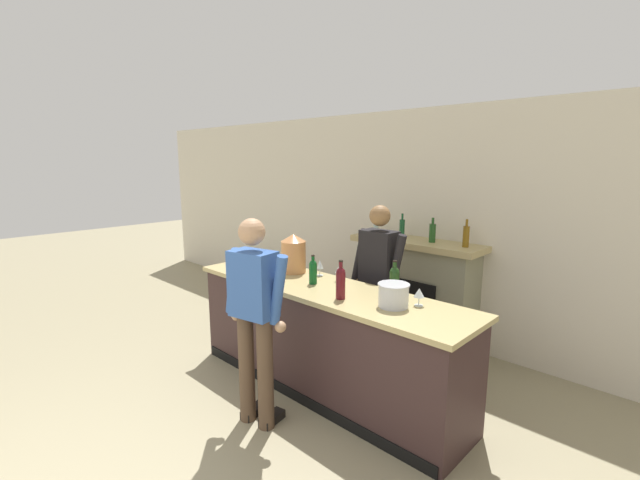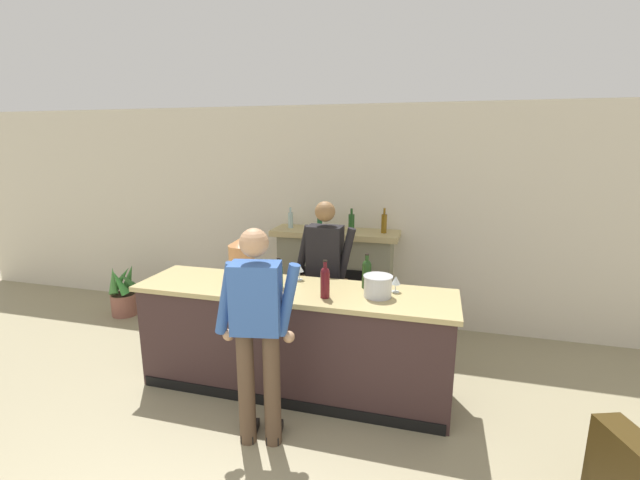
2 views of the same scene
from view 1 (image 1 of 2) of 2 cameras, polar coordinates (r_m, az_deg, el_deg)
name	(u,v)px [view 1 (image 1 of 2)]	position (r m, az deg, el deg)	size (l,w,h in m)	color
wall_back_panel	(437,227)	(5.24, 15.27, 1.71)	(12.00, 0.07, 2.75)	beige
bar_counter	(323,338)	(4.12, 0.41, -12.95)	(2.92, 0.74, 1.01)	#382525
fireplace_stone	(415,290)	(5.23, 12.56, -6.57)	(1.56, 0.52, 1.54)	gray
potted_plant_corner	(241,280)	(6.87, -10.43, -5.21)	(0.42, 0.43, 0.71)	#8F5749
person_customer	(255,314)	(3.48, -8.72, -9.75)	(0.65, 0.36, 1.72)	brown
person_bartender	(378,281)	(4.39, 7.74, -5.39)	(0.66, 0.31, 1.72)	#282D2D
copper_dispenser	(294,253)	(4.40, -3.55, -1.76)	(0.26, 0.29, 0.40)	#C37F49
ice_bucket_steel	(393,295)	(3.45, 9.77, -7.26)	(0.25, 0.25, 0.19)	silver
wine_bottle_port_short	(313,271)	(4.00, -0.94, -4.13)	(0.07, 0.07, 0.28)	#0F4E1C
wine_bottle_riesling_slim	(394,281)	(3.66, 9.88, -5.36)	(0.08, 0.08, 0.32)	#1C3A15
wine_bottle_merlot_tall	(341,282)	(3.57, 2.77, -5.56)	(0.08, 0.08, 0.33)	#551118
wine_glass_mid_counter	(340,269)	(4.09, 2.62, -3.92)	(0.08, 0.08, 0.16)	silver
wine_glass_back_row	(419,293)	(3.50, 13.08, -6.95)	(0.08, 0.08, 0.15)	silver
wine_glass_front_left	(320,265)	(4.28, -0.03, -3.34)	(0.07, 0.07, 0.16)	silver
wine_glass_front_right	(271,269)	(4.16, -6.57, -3.88)	(0.07, 0.07, 0.16)	silver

